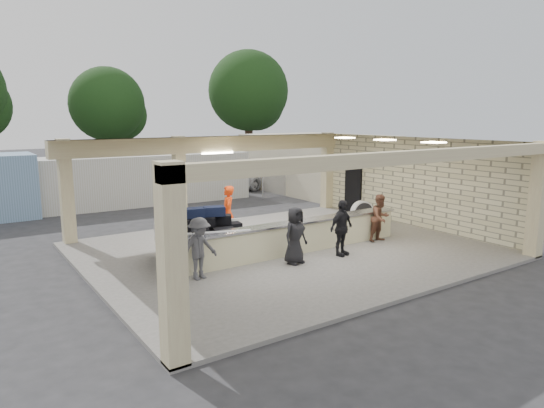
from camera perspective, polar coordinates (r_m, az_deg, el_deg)
ground at (r=15.54m, az=1.62°, el=-5.64°), size 120.00×120.00×0.00m
pavilion at (r=15.88m, az=0.87°, el=-0.29°), size 12.01×10.00×3.55m
baggage_counter at (r=15.00m, az=2.76°, el=-3.91°), size 8.20×0.58×0.98m
luggage_cart at (r=14.38m, az=-8.50°, el=-3.23°), size 3.03×2.42×1.54m
drum_fan at (r=18.96m, az=10.54°, el=-0.99°), size 0.92×0.52×0.97m
baggage_handler at (r=16.35m, az=-5.22°, el=-1.13°), size 0.66×0.78×1.88m
passenger_a at (r=16.66m, az=12.62°, el=-1.61°), size 0.79×0.38×1.60m
passenger_b at (r=14.72m, az=8.17°, el=-2.80°), size 1.05×0.56×1.71m
passenger_c at (r=12.62m, az=-8.55°, el=-5.21°), size 1.10×0.58×1.62m
passenger_d at (r=13.81m, az=2.74°, el=-3.70°), size 0.86×0.49×1.65m
car_white_a at (r=29.98m, az=-1.17°, el=3.40°), size 5.23×3.40×1.37m
car_white_b at (r=32.70m, az=5.84°, el=3.99°), size 4.63×1.77×1.46m
car_dark at (r=29.83m, az=-6.21°, el=3.38°), size 4.47×3.67×1.45m
container_white at (r=24.64m, az=-15.50°, el=2.77°), size 11.24×2.72×2.42m
fence at (r=29.09m, az=8.84°, el=3.80°), size 12.06×0.06×2.03m
tree_mid at (r=39.84m, az=-18.42°, el=10.74°), size 6.00×5.60×8.00m
tree_right at (r=43.88m, az=-2.53°, el=12.78°), size 7.20×7.00×10.00m
adjacent_building at (r=28.80m, az=5.32°, el=4.90°), size 6.00×8.00×3.20m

